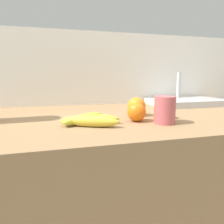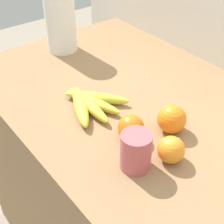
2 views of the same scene
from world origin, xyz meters
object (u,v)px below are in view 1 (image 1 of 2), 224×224
Objects in this scene: orange_far_right at (137,112)px; sink_basin at (186,102)px; orange_center at (137,107)px; orange_back_left at (163,110)px; mug at (165,110)px; banana_bunch at (89,120)px.

sink_basin is (0.46, 0.35, -0.02)m from orange_far_right.
orange_center is 0.48m from sink_basin.
orange_back_left is 0.70× the size of mug.
banana_bunch is at bearing -150.77° from sink_basin.
mug is at bearing -75.67° from orange_center.
orange_far_right is 0.90× the size of orange_center.
sink_basin reaches higher than orange_back_left.
sink_basin reaches higher than banana_bunch.
sink_basin is at bearing 29.23° from banana_bunch.
sink_basin is (0.34, 0.33, -0.01)m from orange_back_left.
banana_bunch is 2.96× the size of orange_far_right.
banana_bunch is 2.66× the size of orange_center.
orange_far_right is at bearing -142.62° from sink_basin.
sink_basin is at bearing 30.29° from orange_center.
banana_bunch is 0.18m from orange_far_right.
sink_basin reaches higher than orange_center.
mug is (0.27, -0.05, 0.03)m from banana_bunch.
orange_back_left is 0.86× the size of orange_center.
orange_back_left is 0.16× the size of sink_basin.
orange_far_right is 0.16× the size of sink_basin.
orange_back_left is at bearing 10.88° from orange_far_right.
orange_center is 0.81× the size of mug.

